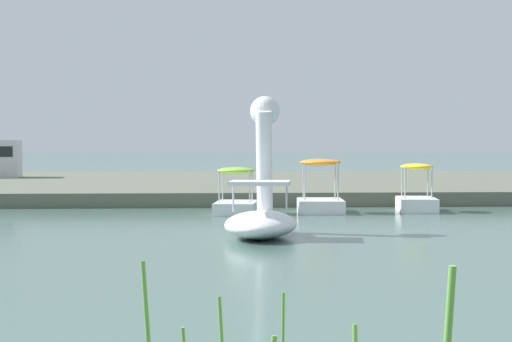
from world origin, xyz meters
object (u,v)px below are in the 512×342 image
at_px(pedal_boat_lime, 236,199).
at_px(pedal_boat_orange, 320,196).
at_px(pedal_boat_yellow, 416,197).
at_px(swan_boat, 262,204).

xyz_separation_m(pedal_boat_lime, pedal_boat_orange, (2.42, 0.25, 0.06)).
relative_size(pedal_boat_orange, pedal_boat_yellow, 1.01).
height_order(pedal_boat_orange, pedal_boat_yellow, pedal_boat_orange).
bearing_deg(pedal_boat_lime, pedal_boat_orange, 6.01).
distance_m(pedal_boat_lime, pedal_boat_yellow, 5.29).
distance_m(swan_boat, pedal_boat_orange, 6.94).
distance_m(pedal_boat_orange, pedal_boat_yellow, 2.86).
bearing_deg(pedal_boat_orange, pedal_boat_yellow, 4.96).
height_order(swan_boat, pedal_boat_lime, swan_boat).
relative_size(swan_boat, pedal_boat_orange, 1.42).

